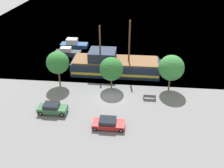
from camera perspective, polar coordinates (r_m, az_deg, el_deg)
ground_plane at (r=38.22m, az=-0.32°, el=-3.05°), size 160.00×160.00×0.00m
water_surface at (r=78.73m, az=3.09°, el=14.63°), size 80.00×80.00×0.00m
pirate_ship at (r=44.61m, az=0.62°, el=4.41°), size 16.73×5.11×9.68m
moored_boat_dockside at (r=52.80m, az=-10.10°, el=7.10°), size 5.30×1.83×1.82m
moored_boat_outer at (r=57.13m, az=-8.76°, el=9.02°), size 5.98×2.28×1.92m
parked_car_curb_front at (r=32.14m, az=-0.83°, el=-8.97°), size 4.12×1.92×1.28m
parked_car_curb_mid at (r=35.49m, az=-13.47°, el=-5.44°), size 3.98×1.83×1.49m
fire_hydrant at (r=37.61m, az=-13.77°, el=-3.90°), size 0.42×0.25×0.76m
bench_promenade_east at (r=37.95m, az=8.58°, el=-2.90°), size 1.84×0.45×0.85m
tree_row_east at (r=40.47m, az=-12.31°, el=4.79°), size 3.61×3.61×5.88m
tree_row_mideast at (r=38.99m, az=-0.15°, el=3.45°), size 3.72×3.72×5.28m
tree_row_midwest at (r=39.31m, az=13.40°, el=3.61°), size 3.97×3.97×5.89m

